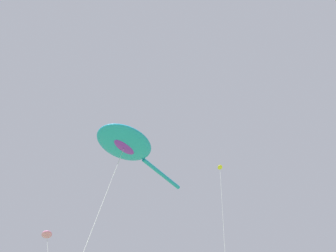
# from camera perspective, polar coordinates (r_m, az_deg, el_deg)

# --- Properties ---
(big_show_kite) EXTENTS (11.12, 3.24, 15.44)m
(big_show_kite) POSITION_cam_1_polar(r_m,az_deg,el_deg) (22.67, -6.49, -2.82)
(big_show_kite) COLOR #1E8CBF
(big_show_kite) RESTS_ON ground
(small_kite_tiny_distant) EXTENTS (1.62, 5.38, 11.56)m
(small_kite_tiny_distant) POSITION_cam_1_polar(r_m,az_deg,el_deg) (25.79, -18.09, -15.70)
(small_kite_tiny_distant) COLOR pink
(small_kite_tiny_distant) RESTS_ON ground
(small_kite_diamond_red) EXTENTS (2.62, 0.59, 17.06)m
(small_kite_diamond_red) POSITION_cam_1_polar(r_m,az_deg,el_deg) (27.54, 8.07, -7.98)
(small_kite_diamond_red) COLOR yellow
(small_kite_diamond_red) RESTS_ON ground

